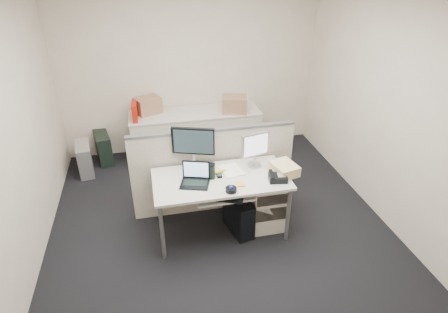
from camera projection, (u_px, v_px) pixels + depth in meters
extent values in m
cube|color=black|center=(221.00, 229.00, 4.50)|extent=(4.00, 4.50, 0.01)
cube|color=beige|center=(190.00, 68.00, 5.76)|extent=(4.00, 0.02, 2.70)
cube|color=beige|center=(311.00, 305.00, 1.93)|extent=(4.00, 0.02, 2.70)
cube|color=beige|center=(10.00, 146.00, 3.47)|extent=(0.02, 4.50, 2.70)
cube|color=beige|center=(394.00, 111.00, 4.22)|extent=(0.02, 4.50, 2.70)
cube|color=beige|center=(221.00, 179.00, 4.15)|extent=(1.50, 0.75, 0.03)
cylinder|color=slate|center=(162.00, 232.00, 3.92)|extent=(0.04, 0.04, 0.70)
cylinder|color=slate|center=(158.00, 197.00, 4.48)|extent=(0.04, 0.04, 0.70)
cylinder|color=slate|center=(288.00, 215.00, 4.19)|extent=(0.04, 0.04, 0.70)
cylinder|color=slate|center=(270.00, 183.00, 4.74)|extent=(0.04, 0.04, 0.70)
cube|color=beige|center=(224.00, 195.00, 4.05)|extent=(0.62, 0.32, 0.02)
cube|color=beige|center=(265.00, 199.00, 4.49)|extent=(0.40, 0.55, 0.65)
cube|color=beige|center=(213.00, 171.00, 4.61)|extent=(2.00, 0.06, 1.10)
cube|color=beige|center=(196.00, 134.00, 5.97)|extent=(2.00, 0.60, 0.72)
cube|color=black|center=(193.00, 148.00, 4.25)|extent=(0.53, 0.34, 0.49)
cube|color=#B7B7BC|center=(255.00, 150.00, 4.28)|extent=(0.37, 0.24, 0.41)
cube|color=black|center=(195.00, 176.00, 3.98)|extent=(0.36, 0.31, 0.23)
cylinder|color=black|center=(231.00, 190.00, 3.91)|extent=(0.15, 0.15, 0.05)
cube|color=black|center=(278.00, 178.00, 4.09)|extent=(0.22, 0.19, 0.06)
cube|color=white|center=(231.00, 170.00, 4.27)|extent=(0.28, 0.33, 0.01)
cube|color=yellow|center=(241.00, 184.00, 4.02)|extent=(0.09, 0.09, 0.01)
cylinder|color=black|center=(212.00, 171.00, 4.10)|extent=(0.08, 0.08, 0.17)
ellipsoid|color=yellow|center=(219.00, 172.00, 4.22)|extent=(0.19, 0.09, 0.04)
cube|color=black|center=(219.00, 175.00, 4.18)|extent=(0.06, 0.11, 0.01)
cube|color=beige|center=(284.00, 169.00, 4.21)|extent=(0.31, 0.35, 0.12)
cube|color=black|center=(221.00, 196.00, 3.99)|extent=(0.53, 0.36, 0.03)
cube|color=black|center=(239.00, 215.00, 4.39)|extent=(0.29, 0.51, 0.45)
cube|color=black|center=(103.00, 148.00, 5.85)|extent=(0.30, 0.53, 0.46)
cube|color=#B7B7BC|center=(85.00, 159.00, 5.54)|extent=(0.27, 0.52, 0.46)
cube|color=#906645|center=(148.00, 106.00, 5.70)|extent=(0.44, 0.39, 0.27)
cube|color=#906645|center=(234.00, 105.00, 5.74)|extent=(0.43, 0.37, 0.27)
cube|color=#AB170A|center=(135.00, 112.00, 5.47)|extent=(0.08, 0.30, 0.28)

